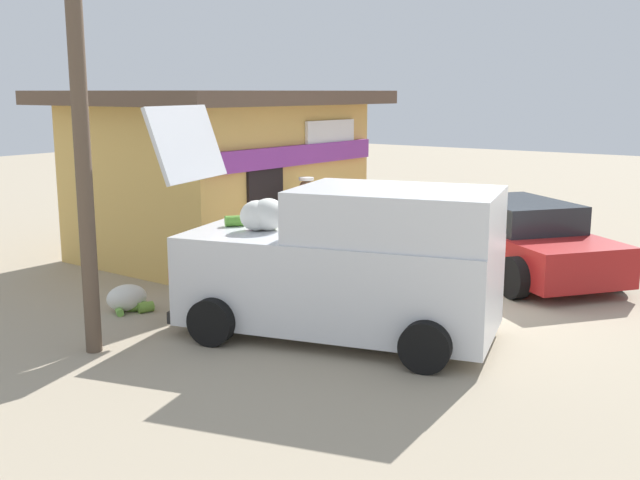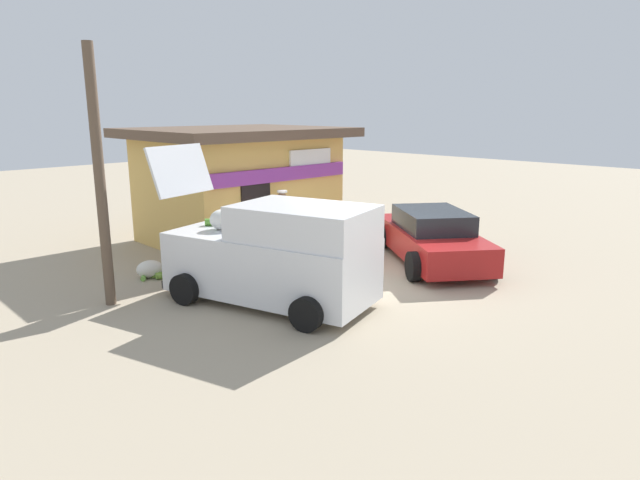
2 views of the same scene
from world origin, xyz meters
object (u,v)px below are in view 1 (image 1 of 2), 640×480
Objects in this scene: delivery_van at (349,264)px; customer_bending at (293,245)px; storefront_bar at (219,171)px; parked_sedan at (516,239)px; paint_bucket at (381,239)px; unloaded_banana_pile at (128,299)px; vendor_standing at (306,220)px.

customer_bending is (1.28, 1.92, -0.18)m from delivery_van.
storefront_bar is at bearing 61.98° from customer_bending.
paint_bucket is at bearing 77.73° from parked_sedan.
parked_sedan is 6.30× the size of unloaded_banana_pile.
paint_bucket is (4.14, 0.83, -0.66)m from customer_bending.
unloaded_banana_pile reaches higher than paint_bucket.
parked_sedan is at bearing -34.89° from customer_bending.
customer_bending is (-1.03, -0.49, -0.21)m from vendor_standing.
paint_bucket is (6.33, -0.60, -0.03)m from unloaded_banana_pile.
storefront_bar is 3.26× the size of vendor_standing.
parked_sedan reaches higher than unloaded_banana_pile.
paint_bucket is (2.52, -2.22, -1.51)m from storefront_bar.
delivery_van reaches higher than customer_bending.
unloaded_banana_pile is 6.35m from paint_bucket.
storefront_bar is at bearing 23.16° from unloaded_banana_pile.
paint_bucket is at bearing 26.86° from delivery_van.
parked_sedan is at bearing -71.58° from storefront_bar.
vendor_standing is at bearing 46.10° from delivery_van.
storefront_bar is at bearing 108.42° from parked_sedan.
storefront_bar is 4.40m from unloaded_banana_pile.
storefront_bar is at bearing 77.02° from vendor_standing.
unloaded_banana_pile is (-3.81, -1.63, -1.49)m from storefront_bar.
storefront_bar is at bearing 138.55° from paint_bucket.
parked_sedan is 14.40× the size of paint_bucket.
delivery_van is at bearing -153.14° from paint_bucket.
customer_bending reaches higher than paint_bucket.
unloaded_banana_pile is (-5.62, 3.83, -0.45)m from parked_sedan.
storefront_bar reaches higher than customer_bending.
storefront_bar reaches higher than delivery_van.
storefront_bar reaches higher than unloaded_banana_pile.
parked_sedan is 3.46× the size of customer_bending.
unloaded_banana_pile is (-3.22, 0.94, -0.84)m from vendor_standing.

